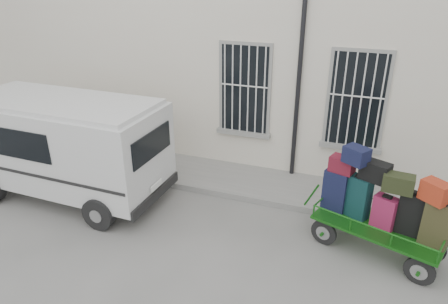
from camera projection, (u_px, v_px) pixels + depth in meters
ground at (218, 233)px, 8.31m from camera, size 80.00×80.00×0.00m
building at (284, 45)px, 11.78m from camera, size 24.00×5.15×6.00m
sidewalk at (249, 182)px, 10.16m from camera, size 24.00×1.70×0.15m
luggage_cart at (381, 205)px, 7.37m from camera, size 2.76×1.74×2.06m
van at (65, 142)px, 9.23m from camera, size 4.79×2.24×2.39m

